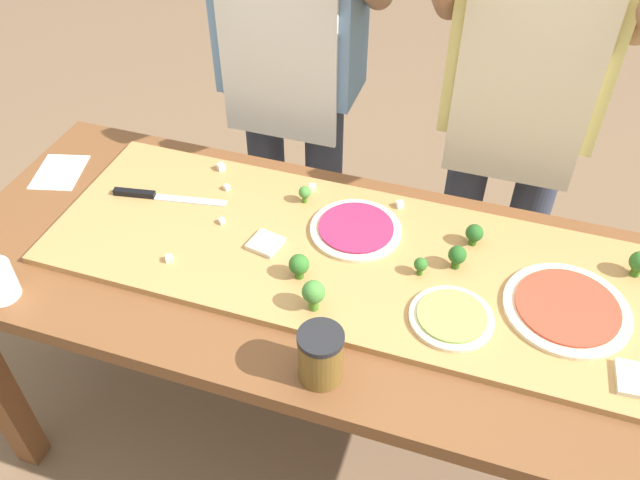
{
  "coord_description": "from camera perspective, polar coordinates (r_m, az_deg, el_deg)",
  "views": [
    {
      "loc": [
        0.32,
        -1.03,
        1.89
      ],
      "look_at": [
        -0.03,
        0.03,
        0.86
      ],
      "focal_mm": 36.86,
      "sensor_mm": 36.0,
      "label": 1
    }
  ],
  "objects": [
    {
      "name": "cheese_crumble_f",
      "position": [
        1.81,
        -8.6,
        6.3
      ],
      "size": [
        0.03,
        0.03,
        0.02
      ],
      "primitive_type": "cube",
      "rotation": [
        0.0,
        0.0,
        0.92
      ],
      "color": "white",
      "rests_on": "cutting_board"
    },
    {
      "name": "prep_table",
      "position": [
        1.61,
        0.5,
        -5.26
      ],
      "size": [
        1.83,
        0.74,
        0.8
      ],
      "color": "brown",
      "rests_on": "ground"
    },
    {
      "name": "cheese_crumble_d",
      "position": [
        1.68,
        6.95,
        3.09
      ],
      "size": [
        0.02,
        0.02,
        0.02
      ],
      "primitive_type": "cube",
      "rotation": [
        0.0,
        0.0,
        0.62
      ],
      "color": "white",
      "rests_on": "cutting_board"
    },
    {
      "name": "cutting_board",
      "position": [
        1.55,
        2.72,
        -1.54
      ],
      "size": [
        1.46,
        0.5,
        0.02
      ],
      "primitive_type": "cube",
      "color": "#B27F47",
      "rests_on": "prep_table"
    },
    {
      "name": "sauce_jar",
      "position": [
        1.3,
        0.06,
        -9.99
      ],
      "size": [
        0.09,
        0.09,
        0.12
      ],
      "color": "brown",
      "rests_on": "prep_table"
    },
    {
      "name": "cheese_crumble_e",
      "position": [
        1.64,
        -8.52,
        1.64
      ],
      "size": [
        0.02,
        0.02,
        0.01
      ],
      "primitive_type": "cube",
      "rotation": [
        0.0,
        0.0,
        0.98
      ],
      "color": "silver",
      "rests_on": "cutting_board"
    },
    {
      "name": "cheese_crumble_b",
      "position": [
        1.72,
        -0.64,
        4.55
      ],
      "size": [
        0.02,
        0.02,
        0.02
      ],
      "primitive_type": "cube",
      "rotation": [
        0.0,
        0.0,
        0.32
      ],
      "color": "white",
      "rests_on": "cutting_board"
    },
    {
      "name": "recipe_note",
      "position": [
        1.96,
        -21.68,
        5.51
      ],
      "size": [
        0.16,
        0.18,
        0.0
      ],
      "primitive_type": "cube",
      "rotation": [
        0.0,
        0.0,
        0.26
      ],
      "color": "white",
      "rests_on": "prep_table"
    },
    {
      "name": "pizza_whole_pesto_green",
      "position": [
        1.43,
        11.35,
        -6.6
      ],
      "size": [
        0.18,
        0.18,
        0.02
      ],
      "color": "beige",
      "rests_on": "cutting_board"
    },
    {
      "name": "broccoli_floret_front_mid",
      "position": [
        1.59,
        13.25,
        0.55
      ],
      "size": [
        0.04,
        0.04,
        0.06
      ],
      "color": "#2C5915",
      "rests_on": "cutting_board"
    },
    {
      "name": "broccoli_floret_back_left",
      "position": [
        1.5,
        8.73,
        -2.16
      ],
      "size": [
        0.03,
        0.03,
        0.05
      ],
      "color": "#366618",
      "rests_on": "cutting_board"
    },
    {
      "name": "broccoli_floret_center_right",
      "position": [
        1.67,
        -1.33,
        4.1
      ],
      "size": [
        0.03,
        0.03,
        0.05
      ],
      "color": "#487A23",
      "rests_on": "cutting_board"
    },
    {
      "name": "broccoli_floret_front_left",
      "position": [
        1.52,
        11.83,
        -1.34
      ],
      "size": [
        0.04,
        0.04,
        0.06
      ],
      "color": "#2C5915",
      "rests_on": "cutting_board"
    },
    {
      "name": "ground_plane",
      "position": [
        2.18,
        0.39,
        -17.45
      ],
      "size": [
        8.0,
        8.0,
        0.0
      ],
      "primitive_type": "plane",
      "color": "brown"
    },
    {
      "name": "broccoli_floret_back_mid",
      "position": [
        1.64,
        26.01,
        -1.77
      ],
      "size": [
        0.05,
        0.05,
        0.07
      ],
      "color": "#366618",
      "rests_on": "cutting_board"
    },
    {
      "name": "pizza_slice_near_right",
      "position": [
        1.57,
        -4.74,
        -0.3
      ],
      "size": [
        0.08,
        0.08,
        0.01
      ],
      "primitive_type": "cube",
      "rotation": [
        0.0,
        0.0,
        -0.19
      ],
      "color": "beige",
      "rests_on": "cutting_board"
    },
    {
      "name": "chefs_knife",
      "position": [
        1.76,
        -14.25,
        3.76
      ],
      "size": [
        0.3,
        0.07,
        0.02
      ],
      "color": "#B7BABF",
      "rests_on": "cutting_board"
    },
    {
      "name": "pizza_slice_near_left",
      "position": [
        1.45,
        25.9,
        -10.88
      ],
      "size": [
        0.09,
        0.09,
        0.01
      ],
      "primitive_type": "cube",
      "rotation": [
        0.0,
        0.0,
        0.07
      ],
      "color": "beige",
      "rests_on": "cutting_board"
    },
    {
      "name": "broccoli_floret_back_right",
      "position": [
        1.47,
        -1.83,
        -2.2
      ],
      "size": [
        0.05,
        0.05,
        0.06
      ],
      "color": "#366618",
      "rests_on": "cutting_board"
    },
    {
      "name": "cook_right",
      "position": [
        1.85,
        17.15,
        12.02
      ],
      "size": [
        0.54,
        0.39,
        1.67
      ],
      "color": "#333847",
      "rests_on": "ground"
    },
    {
      "name": "cheese_crumble_c",
      "position": [
        1.57,
        -12.97,
        -1.58
      ],
      "size": [
        0.02,
        0.02,
        0.02
      ],
      "primitive_type": "cube",
      "rotation": [
        0.0,
        0.0,
        0.52
      ],
      "color": "silver",
      "rests_on": "cutting_board"
    },
    {
      "name": "broccoli_floret_center_left",
      "position": [
        1.4,
        -0.56,
        -4.64
      ],
      "size": [
        0.05,
        0.05,
        0.08
      ],
      "color": "#487A23",
      "rests_on": "cutting_board"
    },
    {
      "name": "cheese_crumble_a",
      "position": [
        1.74,
        -8.1,
        4.55
      ],
      "size": [
        0.02,
        0.02,
        0.01
      ],
      "primitive_type": "cube",
      "rotation": [
        0.0,
        0.0,
        1.05
      ],
      "color": "silver",
      "rests_on": "cutting_board"
    },
    {
      "name": "pizza_whole_beet_magenta",
      "position": [
        1.6,
        3.13,
        0.95
      ],
      "size": [
        0.22,
        0.22,
        0.02
      ],
      "color": "beige",
      "rests_on": "cutting_board"
    },
    {
      "name": "cook_left",
      "position": [
        1.95,
        -2.61,
        15.59
      ],
      "size": [
        0.54,
        0.39,
        1.67
      ],
      "color": "#333847",
      "rests_on": "ground"
    },
    {
      "name": "pizza_whole_tomato_red",
      "position": [
        1.52,
        20.65,
        -5.56
      ],
      "size": [
        0.27,
        0.27,
        0.02
      ],
      "color": "beige",
      "rests_on": "cutting_board"
    }
  ]
}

